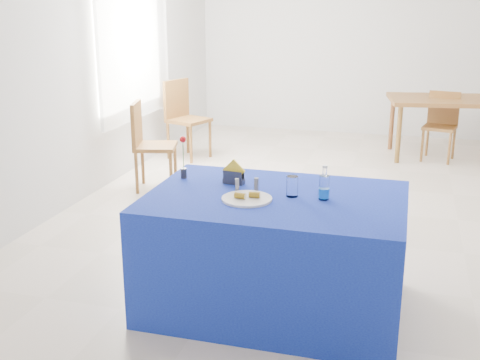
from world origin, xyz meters
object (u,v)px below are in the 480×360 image
(water_bottle, at_px, (324,188))
(chair_bg_left, at_px, (441,121))
(oak_table, at_px, (446,104))
(plate, at_px, (247,199))
(chair_win_b, at_px, (183,113))
(blue_table, at_px, (275,252))
(chair_win_a, at_px, (147,139))

(water_bottle, height_order, chair_bg_left, water_bottle)
(oak_table, bearing_deg, plate, -106.83)
(water_bottle, bearing_deg, chair_win_b, 123.01)
(water_bottle, xyz_separation_m, oak_table, (0.91, 4.35, -0.15))
(blue_table, height_order, chair_win_b, chair_win_b)
(oak_table, xyz_separation_m, chair_bg_left, (-0.04, -0.11, -0.19))
(chair_bg_left, distance_m, chair_win_b, 3.22)
(chair_win_b, bearing_deg, chair_win_a, -154.93)
(water_bottle, height_order, oak_table, water_bottle)
(chair_bg_left, bearing_deg, chair_win_a, -132.92)
(water_bottle, height_order, chair_win_b, same)
(oak_table, relative_size, chair_bg_left, 1.78)
(blue_table, height_order, chair_bg_left, chair_bg_left)
(water_bottle, distance_m, chair_win_b, 4.14)
(blue_table, relative_size, chair_bg_left, 1.90)
(water_bottle, relative_size, chair_win_b, 0.22)
(oak_table, height_order, chair_win_b, chair_win_b)
(plate, distance_m, water_bottle, 0.48)
(oak_table, bearing_deg, chair_bg_left, -111.77)
(plate, relative_size, chair_win_b, 0.32)
(chair_win_a, bearing_deg, chair_win_b, -9.55)
(chair_bg_left, relative_size, chair_win_b, 0.86)
(oak_table, distance_m, chair_win_a, 3.78)
(oak_table, bearing_deg, chair_win_b, -164.40)
(oak_table, distance_m, chair_win_b, 3.29)
(oak_table, height_order, chair_win_a, chair_win_a)
(chair_win_a, bearing_deg, chair_bg_left, -69.12)
(plate, relative_size, blue_table, 0.19)
(chair_bg_left, xyz_separation_m, chair_win_a, (-3.00, -2.13, 0.05))
(plate, bearing_deg, chair_win_a, 126.76)
(oak_table, relative_size, chair_win_b, 1.54)
(chair_bg_left, bearing_deg, blue_table, -93.60)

